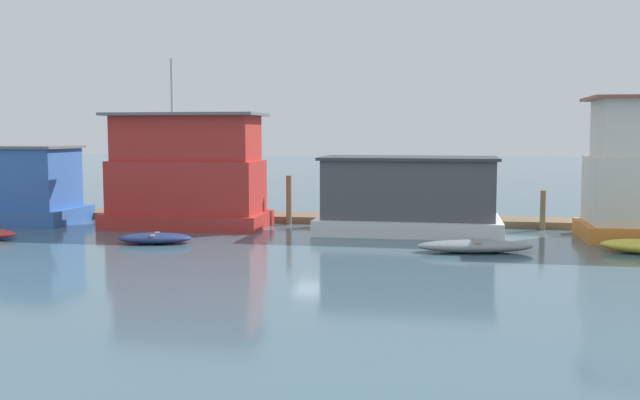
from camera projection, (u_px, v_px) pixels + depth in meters
name	position (u px, v px, depth m)	size (l,w,h in m)	color
ground_plane	(324.00, 231.00, 29.76)	(200.00, 200.00, 0.00)	#426070
dock_walkway	(336.00, 218.00, 32.92)	(42.40, 2.06, 0.30)	brown
houseboat_blue	(14.00, 186.00, 32.68)	(6.06, 3.72, 3.51)	#3866B7
houseboat_red	(187.00, 174.00, 30.88)	(6.90, 3.46, 7.28)	red
houseboat_white	(409.00, 196.00, 29.31)	(7.45, 4.13, 3.12)	white
dinghy_navy	(155.00, 238.00, 26.46)	(2.92, 1.72, 0.38)	navy
dinghy_grey	(475.00, 246.00, 24.45)	(4.14, 1.83, 0.43)	gray
mooring_post_near_left	(543.00, 210.00, 30.01)	(0.23, 0.23, 1.68)	#846B4C
mooring_post_near_right	(289.00, 200.00, 31.91)	(0.25, 0.25, 2.20)	#846B4C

